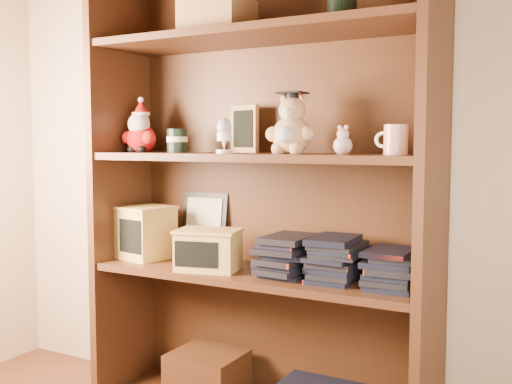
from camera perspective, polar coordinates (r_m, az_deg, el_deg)
bookcase at (r=2.06m, az=0.61°, el=-1.03°), size 1.20×0.35×1.60m
shelf_lower at (r=2.06m, az=0.00°, el=-7.87°), size 1.14×0.33×0.02m
shelf_upper at (r=2.01m, az=0.00°, el=3.34°), size 1.14×0.33×0.02m
santa_plush at (r=2.28m, az=-10.96°, el=5.68°), size 0.15×0.11×0.21m
teachers_tin at (r=2.18m, az=-7.51°, el=4.88°), size 0.08×0.08×0.08m
chalkboard_plaque at (r=2.16m, az=-1.11°, el=5.95°), size 0.13×0.09×0.17m
egg_cup at (r=1.98m, az=-3.05°, el=5.49°), size 0.06×0.06×0.12m
grad_teddy_bear at (r=1.94m, az=3.37°, el=5.95°), size 0.17×0.14×0.20m
pink_figurine at (r=1.88m, az=8.27°, el=4.65°), size 0.06×0.06×0.09m
teacher_mug at (r=1.83m, az=13.12°, el=4.87°), size 0.10×0.07×0.09m
certificate_frame at (r=2.30m, az=-4.93°, el=-3.10°), size 0.20×0.05×0.24m
treats_box at (r=2.30m, az=-10.47°, el=-3.76°), size 0.21×0.21×0.20m
pencils_box at (r=2.06m, az=-4.57°, el=-5.47°), size 0.24×0.20×0.14m
book_stack_left at (r=1.99m, az=3.06°, el=-6.07°), size 0.14×0.20×0.13m
book_stack_mid at (r=1.92m, az=7.74°, el=-6.26°), size 0.14×0.20×0.14m
book_stack_right at (r=1.87m, az=13.02°, el=-7.15°), size 0.14×0.20×0.11m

